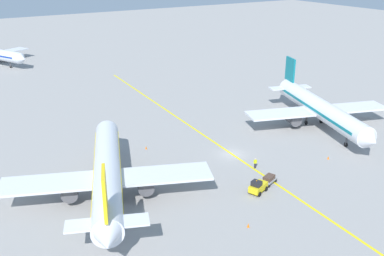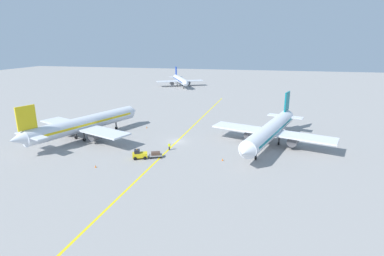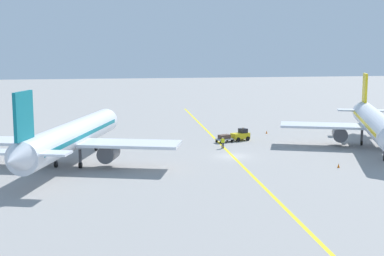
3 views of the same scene
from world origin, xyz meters
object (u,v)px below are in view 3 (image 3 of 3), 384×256
at_px(traffic_cone_by_wingtip, 267,132).
at_px(traffic_cone_near_nose, 139,145).
at_px(baggage_tug_white, 241,135).
at_px(airplane_adjacent_stand, 72,137).
at_px(airplane_at_gate, 375,123).
at_px(baggage_cart_trailing, 224,138).
at_px(traffic_cone_mid_apron, 339,166).
at_px(ground_crew_worker, 223,142).

bearing_deg(traffic_cone_by_wingtip, traffic_cone_near_nose, 20.72).
relative_size(baggage_tug_white, traffic_cone_near_nose, 6.08).
distance_m(airplane_adjacent_stand, traffic_cone_near_nose, 15.42).
distance_m(airplane_at_gate, baggage_tug_white, 20.80).
relative_size(baggage_cart_trailing, traffic_cone_mid_apron, 5.34).
xyz_separation_m(airplane_adjacent_stand, traffic_cone_mid_apron, (-33.11, 7.41, -3.43)).
distance_m(airplane_at_gate, baggage_cart_trailing, 23.07).
relative_size(airplane_adjacent_stand, baggage_tug_white, 10.39).
xyz_separation_m(baggage_tug_white, traffic_cone_by_wingtip, (-6.43, -6.15, -0.63)).
bearing_deg(airplane_adjacent_stand, airplane_at_gate, -174.00).
bearing_deg(traffic_cone_near_nose, traffic_cone_by_wingtip, -159.28).
distance_m(traffic_cone_near_nose, traffic_cone_mid_apron, 30.31).
bearing_deg(traffic_cone_by_wingtip, baggage_tug_white, 43.74).
distance_m(airplane_adjacent_stand, traffic_cone_by_wingtip, 38.72).
bearing_deg(baggage_cart_trailing, ground_crew_worker, 73.89).
height_order(baggage_cart_trailing, ground_crew_worker, ground_crew_worker).
bearing_deg(traffic_cone_near_nose, traffic_cone_mid_apron, 141.09).
distance_m(airplane_adjacent_stand, baggage_tug_white, 30.04).
bearing_deg(airplane_at_gate, baggage_tug_white, -27.69).
bearing_deg(airplane_adjacent_stand, ground_crew_worker, -159.70).
relative_size(airplane_at_gate, baggage_tug_white, 10.23).
bearing_deg(baggage_tug_white, traffic_cone_near_nose, 8.90).
xyz_separation_m(airplane_at_gate, traffic_cone_mid_apron, (11.44, 12.08, -3.43)).
height_order(airplane_at_gate, airplane_adjacent_stand, same).
xyz_separation_m(airplane_adjacent_stand, baggage_tug_white, (-26.30, -14.26, -2.81)).
distance_m(baggage_tug_white, traffic_cone_by_wingtip, 8.92).
height_order(traffic_cone_mid_apron, traffic_cone_by_wingtip, same).
relative_size(traffic_cone_mid_apron, traffic_cone_by_wingtip, 1.00).
xyz_separation_m(baggage_cart_trailing, traffic_cone_near_nose, (13.71, 1.39, -0.49)).
bearing_deg(baggage_tug_white, baggage_cart_trailing, 21.93).
xyz_separation_m(airplane_adjacent_stand, baggage_cart_trailing, (-23.24, -13.02, -2.95)).
relative_size(ground_crew_worker, traffic_cone_mid_apron, 3.05).
height_order(baggage_tug_white, traffic_cone_mid_apron, baggage_tug_white).
distance_m(baggage_tug_white, baggage_cart_trailing, 3.30).
distance_m(airplane_at_gate, airplane_adjacent_stand, 44.79).
height_order(airplane_adjacent_stand, ground_crew_worker, airplane_adjacent_stand).
relative_size(baggage_cart_trailing, traffic_cone_by_wingtip, 5.34).
relative_size(baggage_tug_white, traffic_cone_by_wingtip, 6.08).
height_order(traffic_cone_near_nose, traffic_cone_mid_apron, same).
height_order(baggage_cart_trailing, traffic_cone_mid_apron, baggage_cart_trailing).
xyz_separation_m(traffic_cone_mid_apron, traffic_cone_by_wingtip, (0.38, -27.81, 0.00)).
distance_m(baggage_cart_trailing, traffic_cone_mid_apron, 22.69).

